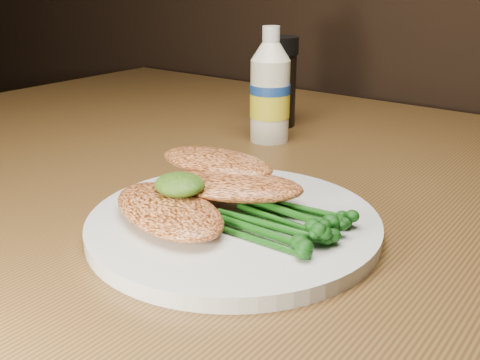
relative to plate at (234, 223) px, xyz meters
The scene contains 8 objects.
plate is the anchor object (origin of this frame).
chicken_front 0.06m from the plate, 133.08° to the right, with size 0.14×0.07×0.02m, color #E68249.
chicken_mid 0.04m from the plate, 129.25° to the left, with size 0.13×0.07×0.02m, color #E68249.
chicken_back 0.08m from the plate, 141.21° to the left, with size 0.13×0.06×0.02m, color #E68249.
pesto_front 0.06m from the plate, 151.43° to the right, with size 0.05×0.04×0.02m, color black.
broccolini_bundle 0.05m from the plate, ahead, with size 0.13×0.10×0.02m, color #144910, non-canonical shape.
mayo_bottle 0.29m from the plate, 117.95° to the left, with size 0.05×0.05×0.15m, color #EAE4C6, non-canonical shape.
pepper_grinder 0.37m from the plate, 117.21° to the left, with size 0.05×0.05×0.13m, color black, non-canonical shape.
Camera 1 is at (0.39, 0.53, 0.97)m, focal length 41.13 mm.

